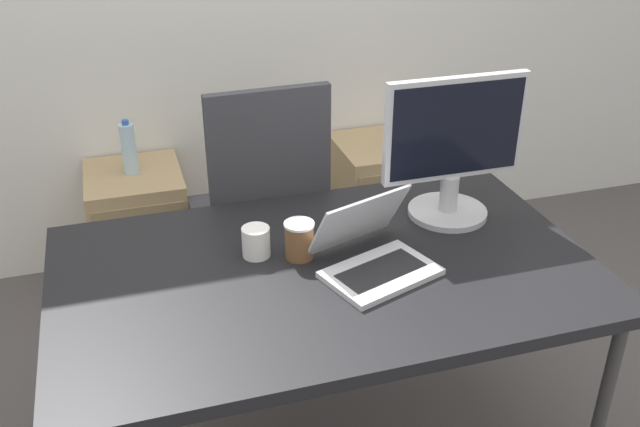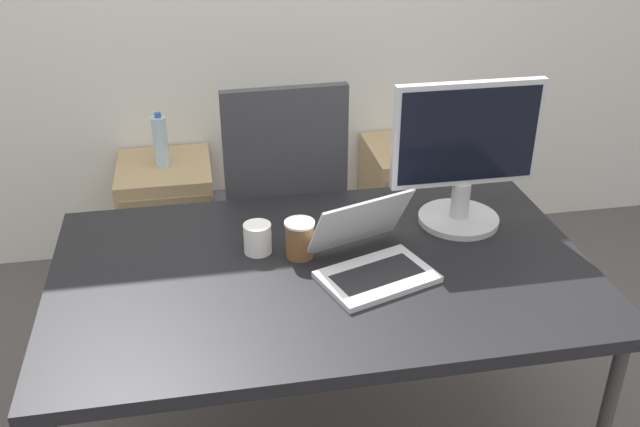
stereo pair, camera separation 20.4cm
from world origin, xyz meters
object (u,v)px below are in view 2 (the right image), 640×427
(cabinet_right, at_px, (410,200))
(monitor, at_px, (465,156))
(office_chair, at_px, (280,236))
(water_bottle, at_px, (161,141))
(cabinet_left, at_px, (170,221))
(coffee_cup_white, at_px, (258,238))
(coffee_cup_brown, at_px, (300,239))
(laptop_center, at_px, (371,258))

(cabinet_right, bearing_deg, monitor, -99.79)
(office_chair, distance_m, water_bottle, 0.71)
(cabinet_left, distance_m, coffee_cup_white, 1.27)
(cabinet_right, distance_m, coffee_cup_brown, 1.47)
(coffee_cup_white, bearing_deg, cabinet_right, 53.09)
(cabinet_left, relative_size, laptop_center, 1.44)
(cabinet_left, xyz_separation_m, water_bottle, (-0.00, 0.00, 0.40))
(monitor, distance_m, coffee_cup_brown, 0.58)
(cabinet_left, relative_size, coffee_cup_brown, 4.91)
(monitor, bearing_deg, laptop_center, -146.31)
(office_chair, height_order, monitor, monitor)
(coffee_cup_brown, bearing_deg, cabinet_right, 58.28)
(cabinet_left, bearing_deg, coffee_cup_brown, -69.63)
(coffee_cup_white, bearing_deg, water_bottle, 105.55)
(water_bottle, xyz_separation_m, monitor, (0.97, -1.05, 0.30))
(water_bottle, relative_size, laptop_center, 0.62)
(cabinet_left, bearing_deg, monitor, -47.22)
(laptop_center, relative_size, monitor, 0.83)
(office_chair, bearing_deg, cabinet_left, 133.49)
(office_chair, bearing_deg, water_bottle, 133.36)
(cabinet_right, height_order, coffee_cup_white, coffee_cup_white)
(cabinet_left, height_order, cabinet_right, same)
(water_bottle, height_order, coffee_cup_brown, coffee_cup_brown)
(laptop_center, relative_size, coffee_cup_white, 4.23)
(coffee_cup_brown, bearing_deg, coffee_cup_white, 159.16)
(cabinet_left, distance_m, monitor, 1.59)
(cabinet_left, height_order, coffee_cup_white, coffee_cup_white)
(laptop_center, bearing_deg, office_chair, 101.56)
(office_chair, height_order, laptop_center, office_chair)
(office_chair, xyz_separation_m, cabinet_left, (-0.46, 0.48, -0.14))
(water_bottle, bearing_deg, coffee_cup_brown, -69.66)
(cabinet_right, height_order, laptop_center, laptop_center)
(water_bottle, distance_m, coffee_cup_white, 1.17)
(office_chair, bearing_deg, laptop_center, -78.44)
(cabinet_right, xyz_separation_m, laptop_center, (-0.53, -1.28, 0.51))
(laptop_center, height_order, monitor, monitor)
(water_bottle, xyz_separation_m, coffee_cup_white, (0.31, -1.12, 0.12))
(cabinet_left, height_order, coffee_cup_brown, coffee_cup_brown)
(office_chair, relative_size, cabinet_left, 1.96)
(water_bottle, height_order, laptop_center, laptop_center)
(water_bottle, relative_size, coffee_cup_white, 2.63)
(office_chair, xyz_separation_m, coffee_cup_white, (-0.14, -0.64, 0.37))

